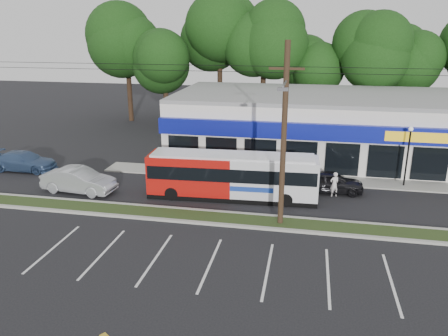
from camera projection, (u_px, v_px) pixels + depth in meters
name	position (u px, v px, depth m)	size (l,w,h in m)	color
ground	(224.00, 227.00, 24.22)	(120.00, 120.00, 0.00)	black
grass_strip	(228.00, 219.00, 25.13)	(40.00, 1.60, 0.12)	#243114
curb_south	(225.00, 225.00, 24.33)	(40.00, 0.25, 0.14)	#9E9E93
curb_north	(230.00, 213.00, 25.92)	(40.00, 0.25, 0.14)	#9E9E93
sidewalk	(316.00, 179.00, 31.68)	(32.00, 2.20, 0.10)	#9E9E93
strip_mall	(323.00, 125.00, 37.25)	(25.00, 12.55, 5.30)	silver
utility_pole	(281.00, 131.00, 22.89)	(50.00, 2.77, 10.00)	black
lamp_post	(408.00, 150.00, 29.59)	(0.30, 0.30, 4.25)	black
tree_line	(311.00, 49.00, 45.16)	(46.76, 6.76, 11.83)	black
metrobus	(232.00, 175.00, 28.01)	(10.97, 2.81, 2.93)	#B5130D
car_dark	(330.00, 182.00, 29.16)	(1.74, 4.32, 1.47)	black
car_silver	(79.00, 180.00, 29.18)	(1.74, 4.99, 1.64)	#979A9E
car_blue	(24.00, 161.00, 33.68)	(2.06, 5.07, 1.47)	#324A70
pedestrian_a	(334.00, 184.00, 28.43)	(0.60, 0.40, 1.65)	silver
pedestrian_b	(287.00, 172.00, 31.02)	(0.75, 0.59, 1.55)	silver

